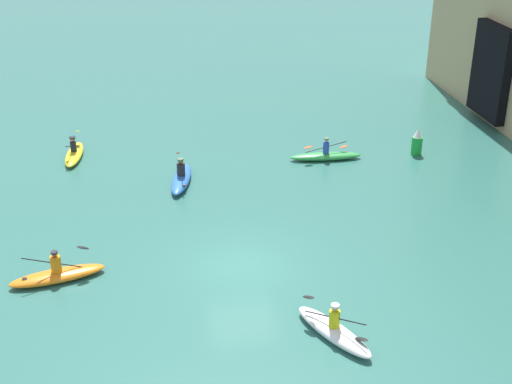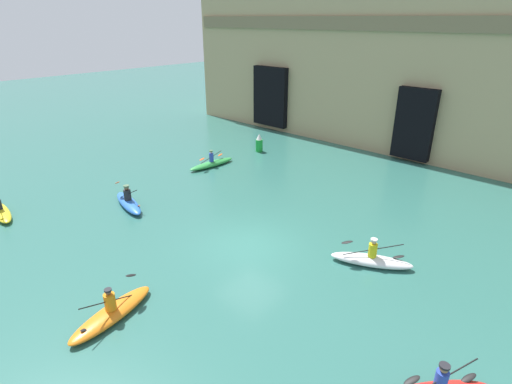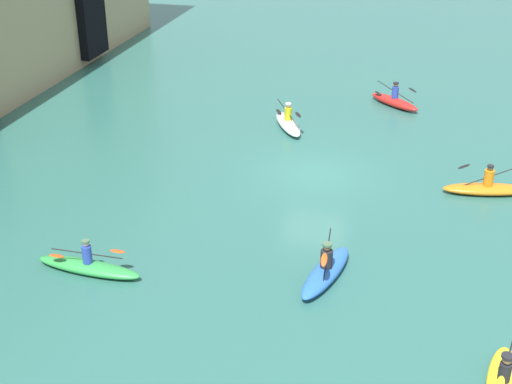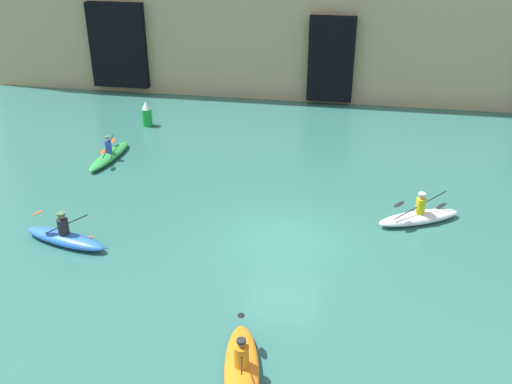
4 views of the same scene
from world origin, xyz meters
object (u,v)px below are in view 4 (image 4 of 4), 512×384
kayak_green (109,155)px  marker_buoy (147,114)px  kayak_blue (65,237)px  kayak_orange (242,369)px  kayak_white (419,216)px

kayak_green → marker_buoy: bearing=-177.7°
kayak_blue → kayak_orange: bearing=159.1°
kayak_green → kayak_blue: bearing=15.8°
kayak_orange → kayak_green: size_ratio=0.97×
marker_buoy → kayak_blue: bearing=-83.7°
kayak_orange → kayak_white: kayak_orange is taller
kayak_orange → kayak_green: kayak_orange is taller
kayak_white → marker_buoy: bearing=-57.9°
marker_buoy → kayak_white: bearing=-31.1°
kayak_green → kayak_blue: size_ratio=1.06×
marker_buoy → kayak_orange: bearing=-63.1°
kayak_green → kayak_white: bearing=80.0°
kayak_blue → kayak_green: bearing=-64.8°
kayak_orange → kayak_green: (-8.26, 11.57, -0.01)m
kayak_green → kayak_blue: (1.38, -6.81, 0.04)m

